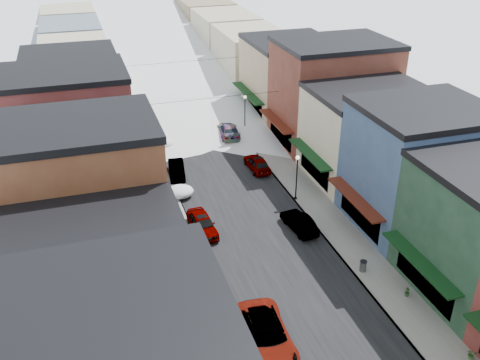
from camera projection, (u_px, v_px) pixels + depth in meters
road at (172, 96)px, 75.70m from camera, size 10.00×160.00×0.01m
sidewalk_left at (125, 100)px, 73.92m from camera, size 3.20×160.00×0.15m
sidewalk_right at (217, 91)px, 77.42m from camera, size 3.20×160.00×0.15m
curb_left at (137, 99)px, 74.33m from camera, size 0.10×160.00×0.15m
curb_right at (207, 92)px, 77.01m from camera, size 0.10×160.00×0.15m
bldg_l_cream at (98, 301)px, 29.86m from camera, size 11.30×8.20×9.50m
bldg_l_brick_near at (79, 210)px, 35.79m from camera, size 12.30×8.20×12.50m
bldg_l_grayblue at (83, 176)px, 43.92m from camera, size 11.30×9.20×9.00m
bldg_l_brick_far at (66, 127)px, 50.79m from camera, size 13.30×9.20×11.00m
bldg_l_tan at (74, 98)px, 59.74m from camera, size 11.30×11.20×10.00m
bldg_r_blue at (419, 167)px, 43.81m from camera, size 11.30×9.20×10.50m
bldg_r_cream at (368, 134)px, 51.89m from camera, size 12.30×9.20×9.00m
bldg_r_brick_far at (332, 93)px, 59.05m from camera, size 13.30×9.20×11.50m
bldg_r_tan at (289, 77)px, 67.70m from camera, size 11.30×11.20×9.50m
distant_blocks at (146, 33)px, 93.27m from camera, size 34.00×55.00×8.00m
overhead_cables at (190, 79)px, 62.26m from camera, size 16.40×15.04×0.04m
car_white_suv at (266, 336)px, 32.85m from camera, size 3.32×6.51×1.76m
car_silver_sedan at (202, 224)px, 44.40m from camera, size 2.07×4.69×1.57m
car_dark_hatch at (177, 169)px, 53.53m from camera, size 2.03×4.44×1.41m
car_silver_wagon at (153, 114)px, 67.21m from camera, size 2.40×5.21×1.48m
car_green_sedan at (299, 222)px, 44.75m from camera, size 1.96×4.43×1.41m
car_gray_suv at (257, 163)px, 54.74m from camera, size 1.87×4.46×1.51m
car_black_sedan at (229, 131)px, 62.37m from camera, size 2.81×5.60×1.56m
car_lane_silver at (165, 98)px, 72.69m from camera, size 2.16×4.86×1.63m
car_lane_white at (168, 76)px, 81.25m from camera, size 3.43×6.42×1.72m
trash_can at (363, 266)px, 39.60m from camera, size 0.52×0.52×0.88m
streetlamp_near at (297, 172)px, 48.15m from camera, size 0.36×0.36×4.38m
streetlamp_far at (245, 109)px, 62.56m from camera, size 0.37×0.37×4.44m
planter_near at (471, 355)px, 32.05m from camera, size 0.59×0.52×0.62m
planter_far at (407, 292)px, 37.16m from camera, size 0.45×0.45×0.64m
snow_pile_mid at (180, 191)px, 49.87m from camera, size 2.61×2.81×1.10m
snow_pile_far at (164, 144)px, 59.86m from camera, size 2.16×2.53×0.91m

